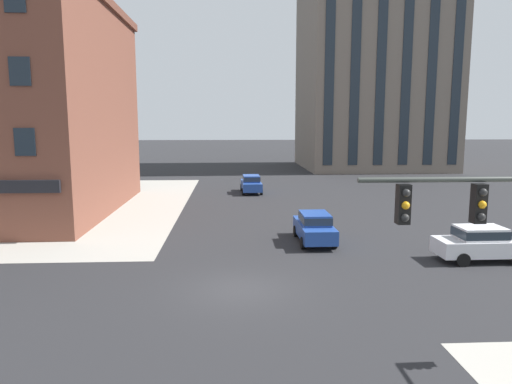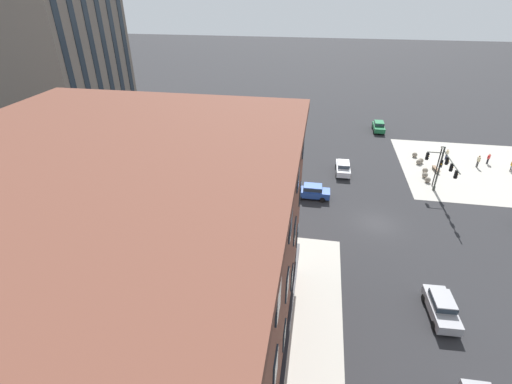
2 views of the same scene
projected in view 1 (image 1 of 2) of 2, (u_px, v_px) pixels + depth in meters
The scene contains 4 objects.
ground_plane at pixel (239, 289), 18.77m from camera, with size 320.00×320.00×0.00m, color #262628.
car_main_northbound_near at pixel (482, 242), 22.47m from camera, with size 4.42×1.93×1.68m.
car_parked_curb at pixel (314, 226), 25.94m from camera, with size 1.91×4.41×1.68m.
car_main_mid at pixel (251, 183), 44.21m from camera, with size 1.99×4.45×1.68m.
Camera 1 is at (-0.25, -18.00, 6.60)m, focal length 33.00 mm.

